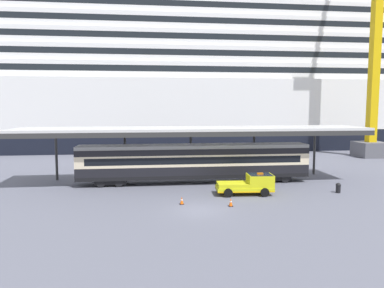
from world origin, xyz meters
name	(u,v)px	position (x,y,z in m)	size (l,w,h in m)	color
ground_plane	(200,210)	(0.00, 0.00, 0.00)	(400.00, 400.00, 0.00)	slate
cruise_ship	(222,76)	(11.92, 49.98, 14.61)	(155.96, 29.03, 43.86)	black
platform_canopy	(194,130)	(0.89, 10.82, 5.63)	(37.26, 6.30, 5.88)	silver
train_carriage	(194,161)	(0.89, 10.40, 2.31)	(24.28, 2.81, 4.11)	black
service_truck	(250,184)	(5.37, 4.69, 0.99)	(5.31, 2.50, 2.02)	yellow
traffic_cone_near	(182,200)	(-1.23, 1.97, 0.32)	(0.36, 0.36, 0.66)	black
traffic_cone_mid	(231,202)	(2.69, 0.86, 0.35)	(0.36, 0.36, 0.71)	black
dockside_crane	(376,62)	(31.95, 27.19, 15.07)	(9.90, 4.40, 51.42)	#595960
quay_bollard	(338,187)	(13.83, 4.29, 0.52)	(0.48, 0.48, 0.96)	black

